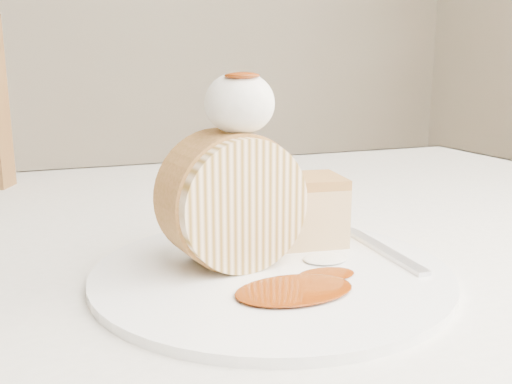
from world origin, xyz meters
name	(u,v)px	position (x,y,z in m)	size (l,w,h in m)	color
table	(179,312)	(0.00, 0.20, 0.66)	(1.40, 0.90, 0.75)	silver
plate	(271,273)	(0.05, 0.05, 0.75)	(0.30, 0.30, 0.01)	white
roulade_slice	(232,201)	(0.02, 0.07, 0.81)	(0.11, 0.11, 0.06)	beige
cake_chunk	(306,214)	(0.10, 0.10, 0.79)	(0.07, 0.06, 0.06)	#AD7441
whipped_cream	(240,103)	(0.03, 0.07, 0.90)	(0.06, 0.06, 0.05)	white
caramel_drizzle	(242,67)	(0.02, 0.06, 0.92)	(0.03, 0.02, 0.01)	#6D2504
caramel_pool	(294,290)	(0.04, -0.01, 0.76)	(0.09, 0.06, 0.00)	#6D2504
fork	(384,250)	(0.16, 0.05, 0.76)	(0.02, 0.18, 0.00)	silver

